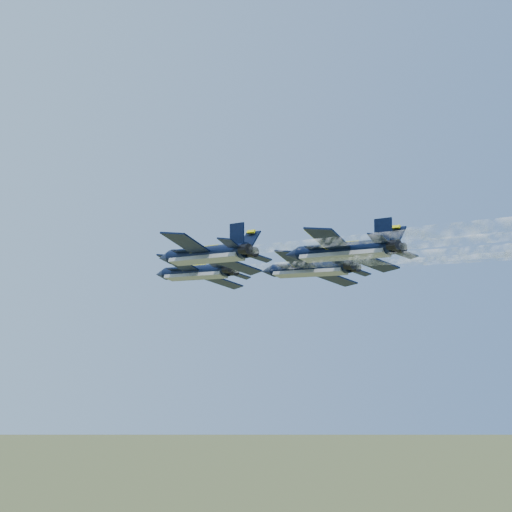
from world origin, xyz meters
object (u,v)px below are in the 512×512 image
jet_lead (194,272)px  jet_left (205,255)px  jet_slot (342,251)px  jet_right (308,269)px

jet_lead → jet_left: 16.16m
jet_lead → jet_slot: size_ratio=1.00×
jet_lead → jet_left: same height
jet_slot → jet_left: bearing=127.8°
jet_lead → jet_right: same height
jet_lead → jet_slot: bearing=-89.0°
jet_lead → jet_slot: same height
jet_right → jet_slot: same height
jet_left → jet_slot: (11.59, -9.97, 0.00)m
jet_right → jet_slot: 15.44m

